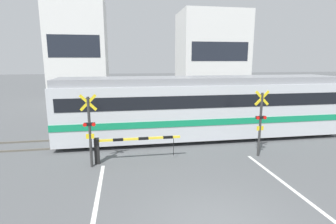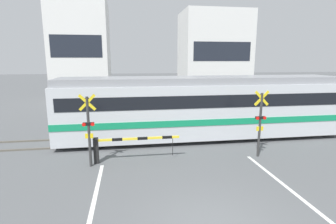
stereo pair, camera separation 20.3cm
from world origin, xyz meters
name	(u,v)px [view 1 (the left image)]	position (x,y,z in m)	size (l,w,h in m)	color
rail_track_near	(169,142)	(0.00, 7.34, 0.04)	(50.00, 0.10, 0.08)	#5B564C
rail_track_far	(165,135)	(0.00, 8.78, 0.04)	(50.00, 0.10, 0.08)	#5B564C
road_stripe_right	(319,209)	(3.25, 0.42, 0.00)	(0.14, 8.83, 0.01)	white
commuter_train	(202,106)	(1.95, 8.06, 1.83)	(15.48, 2.88, 3.43)	silver
crossing_barrier_near	(119,145)	(-2.58, 5.13, 0.78)	(3.68, 0.20, 1.12)	black
crossing_barrier_far	(196,113)	(2.58, 11.26, 0.78)	(3.68, 0.20, 1.12)	black
crossing_signal_left	(90,128)	(-3.70, 4.82, 1.66)	(0.68, 0.15, 3.02)	#333333
crossing_signal_right	(260,121)	(3.70, 4.82, 1.66)	(0.68, 0.15, 3.02)	#333333
building_left_of_street	(79,53)	(-6.58, 22.46, 5.05)	(5.45, 5.39, 10.09)	white
building_right_of_street	(211,57)	(7.36, 22.46, 4.68)	(7.02, 5.39, 9.37)	white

